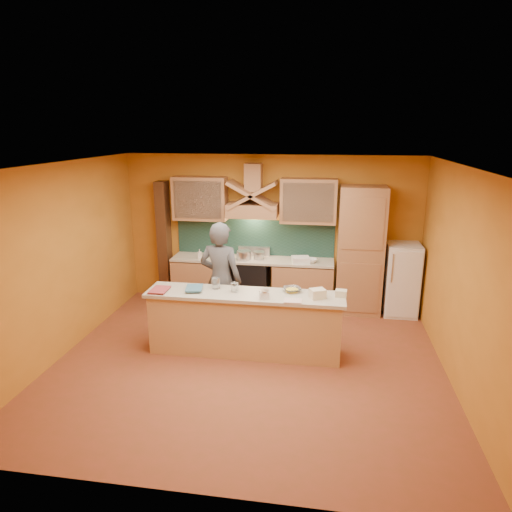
% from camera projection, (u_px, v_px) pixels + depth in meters
% --- Properties ---
extents(floor, '(5.50, 5.00, 0.01)m').
position_uv_depth(floor, '(248.00, 362.00, 6.58)').
color(floor, brown).
rests_on(floor, ground).
extents(ceiling, '(5.50, 5.00, 0.01)m').
position_uv_depth(ceiling, '(247.00, 165.00, 5.82)').
color(ceiling, white).
rests_on(ceiling, wall_back).
extents(wall_back, '(5.50, 0.02, 2.80)m').
position_uv_depth(wall_back, '(271.00, 230.00, 8.58)').
color(wall_back, '#C47B26').
rests_on(wall_back, floor).
extents(wall_front, '(5.50, 0.02, 2.80)m').
position_uv_depth(wall_front, '(197.00, 358.00, 3.82)').
color(wall_front, '#C47B26').
rests_on(wall_front, floor).
extents(wall_left, '(0.02, 5.00, 2.80)m').
position_uv_depth(wall_left, '(61.00, 261.00, 6.61)').
color(wall_left, '#C47B26').
rests_on(wall_left, floor).
extents(wall_right, '(0.02, 5.00, 2.80)m').
position_uv_depth(wall_right, '(461.00, 280.00, 5.79)').
color(wall_right, '#C47B26').
rests_on(wall_right, floor).
extents(base_cabinet_left, '(1.10, 0.60, 0.86)m').
position_uv_depth(base_cabinet_left, '(204.00, 281.00, 8.74)').
color(base_cabinet_left, '#AB764E').
rests_on(base_cabinet_left, floor).
extents(base_cabinet_right, '(1.10, 0.60, 0.86)m').
position_uv_depth(base_cabinet_right, '(303.00, 286.00, 8.46)').
color(base_cabinet_right, '#AB764E').
rests_on(base_cabinet_right, floor).
extents(counter_top, '(3.00, 0.62, 0.04)m').
position_uv_depth(counter_top, '(252.00, 260.00, 8.47)').
color(counter_top, '#BDB3A0').
rests_on(counter_top, base_cabinet_left).
extents(stove, '(0.60, 0.58, 0.90)m').
position_uv_depth(stove, '(252.00, 282.00, 8.60)').
color(stove, black).
rests_on(stove, floor).
extents(backsplash, '(3.00, 0.03, 0.70)m').
position_uv_depth(backsplash, '(255.00, 238.00, 8.65)').
color(backsplash, '#18352E').
rests_on(backsplash, wall_back).
extents(range_hood, '(0.92, 0.50, 0.24)m').
position_uv_depth(range_hood, '(253.00, 210.00, 8.27)').
color(range_hood, '#AB764E').
rests_on(range_hood, wall_back).
extents(hood_chimney, '(0.30, 0.30, 0.50)m').
position_uv_depth(hood_chimney, '(254.00, 177.00, 8.21)').
color(hood_chimney, '#AB764E').
rests_on(hood_chimney, wall_back).
extents(upper_cabinet_left, '(1.00, 0.35, 0.80)m').
position_uv_depth(upper_cabinet_left, '(200.00, 198.00, 8.44)').
color(upper_cabinet_left, '#AB764E').
rests_on(upper_cabinet_left, wall_back).
extents(upper_cabinet_right, '(1.00, 0.35, 0.80)m').
position_uv_depth(upper_cabinet_right, '(308.00, 201.00, 8.14)').
color(upper_cabinet_right, '#AB764E').
rests_on(upper_cabinet_right, wall_back).
extents(pantry_column, '(0.80, 0.60, 2.30)m').
position_uv_depth(pantry_column, '(360.00, 251.00, 8.12)').
color(pantry_column, '#AB764E').
rests_on(pantry_column, floor).
extents(fridge, '(0.58, 0.60, 1.30)m').
position_uv_depth(fridge, '(401.00, 279.00, 8.14)').
color(fridge, white).
rests_on(fridge, floor).
extents(trim_column_left, '(0.20, 0.30, 2.30)m').
position_uv_depth(trim_column_left, '(164.00, 241.00, 8.81)').
color(trim_column_left, '#472816').
rests_on(trim_column_left, floor).
extents(island_body, '(2.80, 0.55, 0.88)m').
position_uv_depth(island_body, '(245.00, 325.00, 6.76)').
color(island_body, tan).
rests_on(island_body, floor).
extents(island_top, '(2.90, 0.62, 0.05)m').
position_uv_depth(island_top, '(245.00, 295.00, 6.63)').
color(island_top, '#BDB3A0').
rests_on(island_top, island_body).
extents(person, '(0.75, 0.56, 1.88)m').
position_uv_depth(person, '(221.00, 280.00, 7.19)').
color(person, '#4C4C51').
rests_on(person, floor).
extents(pot_large, '(0.35, 0.35, 0.17)m').
position_uv_depth(pot_large, '(244.00, 256.00, 8.39)').
color(pot_large, '#B8B7BF').
rests_on(pot_large, stove).
extents(pot_small, '(0.20, 0.20, 0.13)m').
position_uv_depth(pot_small, '(259.00, 257.00, 8.43)').
color(pot_small, silver).
rests_on(pot_small, stove).
extents(soap_bottle_a, '(0.10, 0.10, 0.17)m').
position_uv_depth(soap_bottle_a, '(200.00, 254.00, 8.47)').
color(soap_bottle_a, beige).
rests_on(soap_bottle_a, counter_top).
extents(soap_bottle_b, '(0.12, 0.12, 0.22)m').
position_uv_depth(soap_bottle_b, '(220.00, 254.00, 8.33)').
color(soap_bottle_b, '#324989').
rests_on(soap_bottle_b, counter_top).
extents(bowl_back, '(0.29, 0.29, 0.07)m').
position_uv_depth(bowl_back, '(310.00, 261.00, 8.20)').
color(bowl_back, white).
rests_on(bowl_back, counter_top).
extents(dish_rack, '(0.35, 0.30, 0.11)m').
position_uv_depth(dish_rack, '(301.00, 260.00, 8.19)').
color(dish_rack, white).
rests_on(dish_rack, counter_top).
extents(book_lower, '(0.25, 0.34, 0.03)m').
position_uv_depth(book_lower, '(151.00, 290.00, 6.72)').
color(book_lower, '#A33A40').
rests_on(book_lower, island_top).
extents(book_upper, '(0.30, 0.37, 0.02)m').
position_uv_depth(book_upper, '(186.00, 288.00, 6.73)').
color(book_upper, '#3D6C87').
rests_on(book_upper, island_top).
extents(jar_large, '(0.13, 0.13, 0.17)m').
position_uv_depth(jar_large, '(216.00, 283.00, 6.80)').
color(jar_large, white).
rests_on(jar_large, island_top).
extents(jar_small, '(0.15, 0.15, 0.14)m').
position_uv_depth(jar_small, '(235.00, 287.00, 6.67)').
color(jar_small, silver).
rests_on(jar_small, island_top).
extents(kitchen_scale, '(0.16, 0.16, 0.10)m').
position_uv_depth(kitchen_scale, '(264.00, 295.00, 6.41)').
color(kitchen_scale, white).
rests_on(kitchen_scale, island_top).
extents(mixing_bowl, '(0.33, 0.33, 0.06)m').
position_uv_depth(mixing_bowl, '(292.00, 290.00, 6.68)').
color(mixing_bowl, white).
rests_on(mixing_bowl, island_top).
extents(cloth, '(0.25, 0.19, 0.02)m').
position_uv_depth(cloth, '(293.00, 301.00, 6.31)').
color(cloth, beige).
rests_on(cloth, island_top).
extents(grocery_bag_a, '(0.25, 0.23, 0.13)m').
position_uv_depth(grocery_bag_a, '(318.00, 294.00, 6.42)').
color(grocery_bag_a, beige).
rests_on(grocery_bag_a, island_top).
extents(grocery_bag_b, '(0.17, 0.14, 0.10)m').
position_uv_depth(grocery_bag_b, '(341.00, 293.00, 6.48)').
color(grocery_bag_b, beige).
rests_on(grocery_bag_b, island_top).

